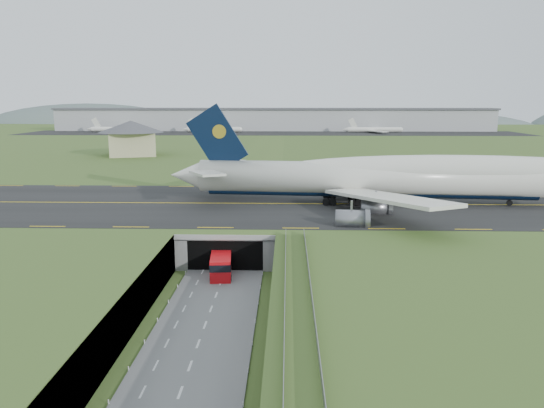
{
  "coord_description": "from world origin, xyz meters",
  "views": [
    {
      "loc": [
        9.8,
        -72.32,
        26.69
      ],
      "look_at": [
        7.07,
        20.0,
        8.61
      ],
      "focal_mm": 35.0,
      "sensor_mm": 36.0,
      "label": 1
    }
  ],
  "objects": [
    {
      "name": "cargo_terminal",
      "position": [
        -0.24,
        299.41,
        13.96
      ],
      "size": [
        320.0,
        67.0,
        15.6
      ],
      "color": "#B2B2B2",
      "rests_on": "ground"
    },
    {
      "name": "guideway",
      "position": [
        11.0,
        -19.11,
        5.32
      ],
      "size": [
        3.0,
        53.0,
        7.05
      ],
      "color": "#A8A8A3",
      "rests_on": "ground"
    },
    {
      "name": "service_building",
      "position": [
        -49.47,
        127.79,
        13.86
      ],
      "size": [
        30.66,
        30.66,
        13.27
      ],
      "rotation": [
        0.0,
        0.0,
        0.32
      ],
      "color": "#BAB386",
      "rests_on": "ground"
    },
    {
      "name": "taxiway",
      "position": [
        0.0,
        33.0,
        6.09
      ],
      "size": [
        800.0,
        44.0,
        0.18
      ],
      "primitive_type": "cube",
      "color": "black",
      "rests_on": "airfield_deck"
    },
    {
      "name": "tunnel_portal",
      "position": [
        0.0,
        16.71,
        3.33
      ],
      "size": [
        17.0,
        22.3,
        6.0
      ],
      "color": "gray",
      "rests_on": "ground"
    },
    {
      "name": "ground",
      "position": [
        0.0,
        0.0,
        0.0
      ],
      "size": [
        900.0,
        900.0,
        0.0
      ],
      "primitive_type": "plane",
      "color": "#3D5522",
      "rests_on": "ground"
    },
    {
      "name": "airfield_deck",
      "position": [
        0.0,
        0.0,
        3.0
      ],
      "size": [
        800.0,
        800.0,
        6.0
      ],
      "primitive_type": "cube",
      "color": "gray",
      "rests_on": "ground"
    },
    {
      "name": "distant_hills",
      "position": [
        64.38,
        430.0,
        -4.0
      ],
      "size": [
        700.0,
        91.0,
        60.0
      ],
      "color": "#4E5E58",
      "rests_on": "ground"
    },
    {
      "name": "shuttle_tram",
      "position": [
        -0.36,
        5.63,
        1.85
      ],
      "size": [
        3.9,
        8.59,
        3.38
      ],
      "rotation": [
        0.0,
        0.0,
        0.09
      ],
      "color": "red",
      "rests_on": "ground"
    },
    {
      "name": "jumbo_jet",
      "position": [
        33.21,
        33.74,
        11.58
      ],
      "size": [
        98.25,
        62.36,
        20.7
      ],
      "rotation": [
        0.0,
        0.0,
        -0.08
      ],
      "color": "silver",
      "rests_on": "ground"
    },
    {
      "name": "trench_road",
      "position": [
        0.0,
        -7.5,
        0.1
      ],
      "size": [
        12.0,
        75.0,
        0.2
      ],
      "primitive_type": "cube",
      "color": "slate",
      "rests_on": "ground"
    }
  ]
}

